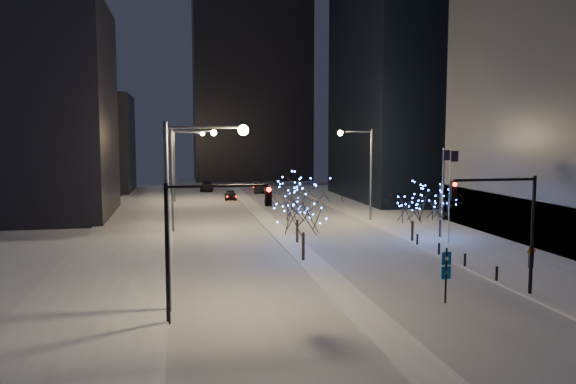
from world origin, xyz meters
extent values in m
plane|color=white|center=(0.00, 0.00, 0.00)|extent=(160.00, 160.00, 0.00)
cube|color=silver|center=(0.00, 35.00, 0.01)|extent=(20.00, 130.00, 0.02)
cube|color=white|center=(0.00, 30.00, 0.07)|extent=(2.00, 80.00, 0.15)
cube|color=white|center=(15.00, 20.00, 0.07)|extent=(10.00, 90.00, 0.15)
cube|color=white|center=(-14.00, 20.00, 0.07)|extent=(8.00, 90.00, 0.15)
cube|color=black|center=(-28.00, 40.00, 12.00)|extent=(22.00, 18.00, 24.00)
cube|color=black|center=(-26.00, 70.00, 8.00)|extent=(18.00, 16.00, 16.00)
cube|color=black|center=(6.00, 92.00, 21.00)|extent=(24.00, 14.00, 42.00)
cylinder|color=#595E66|center=(-10.00, 2.00, 5.00)|extent=(0.24, 0.24, 10.00)
cylinder|color=#595E66|center=(-8.00, 2.00, 9.70)|extent=(4.00, 0.16, 0.16)
sphere|color=#F9D27C|center=(-6.00, 2.00, 9.55)|extent=(0.56, 0.56, 0.56)
cylinder|color=#595E66|center=(-10.00, 27.00, 5.00)|extent=(0.24, 0.24, 10.00)
cylinder|color=#595E66|center=(-8.00, 27.00, 9.70)|extent=(4.00, 0.16, 0.16)
sphere|color=#F9D27C|center=(-6.00, 27.00, 9.55)|extent=(0.56, 0.56, 0.56)
cylinder|color=#595E66|center=(-10.00, 52.00, 5.00)|extent=(0.24, 0.24, 10.00)
cylinder|color=#595E66|center=(-8.00, 52.00, 9.70)|extent=(4.00, 0.16, 0.16)
sphere|color=#F9D27C|center=(-6.00, 52.00, 9.55)|extent=(0.56, 0.56, 0.56)
cylinder|color=#595E66|center=(11.00, 30.00, 5.00)|extent=(0.24, 0.24, 10.00)
cylinder|color=#595E66|center=(9.25, 30.00, 9.70)|extent=(3.50, 0.16, 0.16)
sphere|color=#F9D27C|center=(7.50, 30.00, 9.55)|extent=(0.56, 0.56, 0.56)
cylinder|color=black|center=(-10.00, 0.00, 3.50)|extent=(0.20, 0.20, 7.00)
cylinder|color=black|center=(-7.50, 0.00, 6.80)|extent=(5.00, 0.14, 0.14)
cube|color=black|center=(-5.00, 0.00, 6.25)|extent=(0.32, 0.28, 1.00)
sphere|color=#FF0C05|center=(-5.00, -0.18, 6.60)|extent=(0.22, 0.22, 0.22)
cylinder|color=black|center=(10.50, 1.00, 3.50)|extent=(0.20, 0.20, 7.00)
cylinder|color=black|center=(8.00, 1.00, 6.80)|extent=(5.00, 0.14, 0.14)
cube|color=black|center=(5.50, 1.00, 6.25)|extent=(0.32, 0.28, 1.00)
sphere|color=#FF0C05|center=(5.50, 0.82, 6.60)|extent=(0.22, 0.22, 0.22)
cylinder|color=silver|center=(13.00, 16.00, 4.15)|extent=(0.10, 0.10, 8.00)
cube|color=black|center=(13.35, 16.00, 7.55)|extent=(0.70, 0.03, 0.90)
cylinder|color=silver|center=(13.60, 18.50, 4.15)|extent=(0.10, 0.10, 8.00)
cube|color=black|center=(13.95, 18.50, 7.55)|extent=(0.70, 0.03, 0.90)
cylinder|color=black|center=(10.20, 4.00, 0.60)|extent=(0.16, 0.16, 0.90)
cylinder|color=black|center=(10.20, 8.00, 0.60)|extent=(0.16, 0.16, 0.90)
cylinder|color=black|center=(10.20, 12.00, 0.60)|extent=(0.16, 0.16, 0.90)
cylinder|color=black|center=(10.20, 16.00, 0.60)|extent=(0.16, 0.16, 0.90)
imported|color=black|center=(-2.07, 53.46, 0.71)|extent=(2.00, 4.29, 1.42)
imported|color=black|center=(3.44, 62.86, 0.80)|extent=(2.28, 5.04, 1.60)
imported|color=black|center=(-4.80, 67.14, 0.76)|extent=(2.57, 5.39, 1.52)
cylinder|color=black|center=(-0.50, 12.08, 1.18)|extent=(0.22, 0.22, 2.05)
cylinder|color=black|center=(0.50, 18.92, 1.13)|extent=(0.22, 0.22, 1.95)
cylinder|color=black|center=(10.50, 17.72, 1.01)|extent=(0.22, 0.22, 1.71)
cylinder|color=black|center=(13.78, 19.07, 0.94)|extent=(0.22, 0.22, 1.58)
cylinder|color=black|center=(5.00, 0.58, 1.56)|extent=(0.11, 0.11, 3.12)
cube|color=#0D5197|center=(5.00, 0.58, 2.54)|extent=(0.56, 0.11, 0.71)
cube|color=#0D5197|center=(5.00, 0.58, 1.74)|extent=(0.56, 0.11, 0.71)
cylinder|color=black|center=(14.27, 6.69, 0.65)|extent=(0.05, 0.05, 0.99)
cylinder|color=black|center=(14.63, 6.69, 0.65)|extent=(0.05, 0.05, 0.99)
cube|color=orange|center=(14.45, 6.69, 1.32)|extent=(0.96, 0.42, 1.02)
camera|label=1|loc=(-9.37, -27.49, 9.25)|focal=35.00mm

